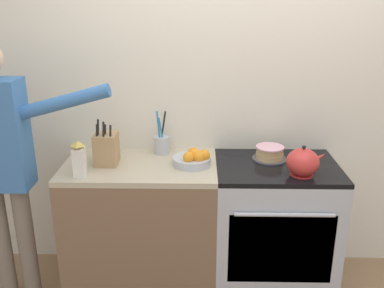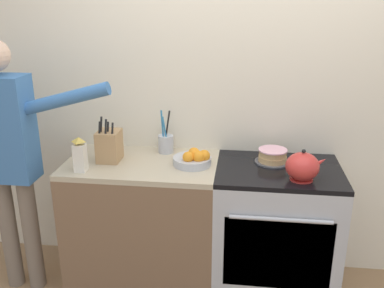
% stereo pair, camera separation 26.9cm
% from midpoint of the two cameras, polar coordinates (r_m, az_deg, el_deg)
% --- Properties ---
extents(wall_back, '(8.00, 0.04, 2.60)m').
position_cam_midpoint_polar(wall_back, '(2.95, 3.45, 6.83)').
color(wall_back, silver).
rests_on(wall_back, ground_plane).
extents(counter_cabinet, '(1.00, 0.60, 0.90)m').
position_cam_midpoint_polar(counter_cabinet, '(3.01, -9.23, -10.62)').
color(counter_cabinet, brown).
rests_on(counter_cabinet, ground_plane).
extents(stove_range, '(0.79, 0.63, 0.90)m').
position_cam_midpoint_polar(stove_range, '(2.98, 8.22, -10.84)').
color(stove_range, '#B7BABF').
rests_on(stove_range, ground_plane).
extents(layer_cake, '(0.23, 0.23, 0.09)m').
position_cam_midpoint_polar(layer_cake, '(2.86, 7.69, -1.30)').
color(layer_cake, '#4C4C51').
rests_on(layer_cake, stove_range).
extents(tea_kettle, '(0.24, 0.20, 0.19)m').
position_cam_midpoint_polar(tea_kettle, '(2.63, 11.79, -2.46)').
color(tea_kettle, red).
rests_on(tea_kettle, stove_range).
extents(knife_block, '(0.14, 0.17, 0.30)m').
position_cam_midpoint_polar(knife_block, '(2.83, -14.04, -0.64)').
color(knife_block, tan).
rests_on(knife_block, counter_cabinet).
extents(utensil_crock, '(0.11, 0.11, 0.30)m').
position_cam_midpoint_polar(utensil_crock, '(2.95, -6.65, -0.03)').
color(utensil_crock, '#B7BABF').
rests_on(utensil_crock, counter_cabinet).
extents(fruit_bowl, '(0.25, 0.25, 0.11)m').
position_cam_midpoint_polar(fruit_bowl, '(2.74, -2.61, -2.02)').
color(fruit_bowl, '#B7BABF').
rests_on(fruit_bowl, counter_cabinet).
extents(milk_carton, '(0.07, 0.07, 0.22)m').
position_cam_midpoint_polar(milk_carton, '(2.68, -17.63, -2.03)').
color(milk_carton, white).
rests_on(milk_carton, counter_cabinet).
extents(person_baker, '(0.95, 0.20, 1.70)m').
position_cam_midpoint_polar(person_baker, '(2.87, -26.51, -1.43)').
color(person_baker, '#7A6B5B').
rests_on(person_baker, ground_plane).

